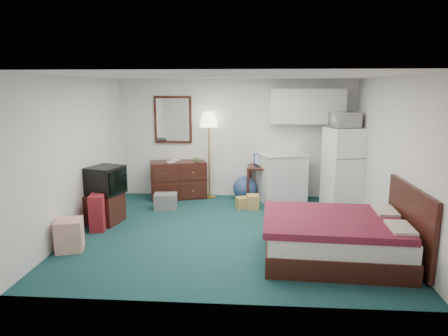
# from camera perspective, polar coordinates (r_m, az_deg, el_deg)

# --- Properties ---
(floor) EXTENTS (5.00, 4.50, 0.01)m
(floor) POSITION_cam_1_polar(r_m,az_deg,el_deg) (6.65, 0.88, -9.03)
(floor) COLOR #122D31
(floor) RESTS_ON ground
(ceiling) EXTENTS (5.00, 4.50, 0.01)m
(ceiling) POSITION_cam_1_polar(r_m,az_deg,el_deg) (6.23, 0.95, 13.04)
(ceiling) COLOR white
(ceiling) RESTS_ON walls
(walls) EXTENTS (5.01, 4.51, 2.50)m
(walls) POSITION_cam_1_polar(r_m,az_deg,el_deg) (6.32, 0.91, 1.64)
(walls) COLOR white
(walls) RESTS_ON floor
(mirror) EXTENTS (0.80, 0.06, 1.00)m
(mirror) POSITION_cam_1_polar(r_m,az_deg,el_deg) (8.64, -7.29, 6.86)
(mirror) COLOR white
(mirror) RESTS_ON walls
(upper_cabinets) EXTENTS (1.50, 0.35, 0.70)m
(upper_cabinets) POSITION_cam_1_polar(r_m,az_deg,el_deg) (8.38, 11.80, 8.63)
(upper_cabinets) COLOR silver
(upper_cabinets) RESTS_ON walls
(headboard) EXTENTS (0.06, 1.56, 1.00)m
(headboard) POSITION_cam_1_polar(r_m,az_deg,el_deg) (5.93, 25.00, -7.11)
(headboard) COLOR black
(headboard) RESTS_ON walls
(dresser) EXTENTS (1.26, 0.83, 0.79)m
(dresser) POSITION_cam_1_polar(r_m,az_deg,el_deg) (8.57, -6.54, -1.66)
(dresser) COLOR black
(dresser) RESTS_ON floor
(floor_lamp) EXTENTS (0.44, 0.44, 1.83)m
(floor_lamp) POSITION_cam_1_polar(r_m,az_deg,el_deg) (8.42, -2.14, 1.79)
(floor_lamp) COLOR gold
(floor_lamp) RESTS_ON floor
(desk) EXTENTS (0.62, 0.62, 0.72)m
(desk) POSITION_cam_1_polar(r_m,az_deg,el_deg) (8.39, 5.35, -2.16)
(desk) COLOR black
(desk) RESTS_ON floor
(exercise_ball) EXTENTS (0.61, 0.61, 0.50)m
(exercise_ball) POSITION_cam_1_polar(r_m,az_deg,el_deg) (8.43, 2.97, -2.85)
(exercise_ball) COLOR navy
(exercise_ball) RESTS_ON floor
(kitchen_counter) EXTENTS (1.06, 0.92, 0.97)m
(kitchen_counter) POSITION_cam_1_polar(r_m,az_deg,el_deg) (8.36, 8.21, -1.40)
(kitchen_counter) COLOR silver
(kitchen_counter) RESTS_ON floor
(fridge) EXTENTS (0.79, 0.79, 1.56)m
(fridge) POSITION_cam_1_polar(r_m,az_deg,el_deg) (8.16, 16.65, 0.05)
(fridge) COLOR white
(fridge) RESTS_ON floor
(bed) EXTENTS (1.92, 1.53, 0.59)m
(bed) POSITION_cam_1_polar(r_m,az_deg,el_deg) (5.74, 15.46, -9.73)
(bed) COLOR maroon
(bed) RESTS_ON floor
(tv_stand) EXTENTS (0.61, 0.64, 0.51)m
(tv_stand) POSITION_cam_1_polar(r_m,az_deg,el_deg) (7.29, -16.65, -5.56)
(tv_stand) COLOR black
(tv_stand) RESTS_ON floor
(suitcase) EXTENTS (0.29, 0.41, 0.60)m
(suitcase) POSITION_cam_1_polar(r_m,az_deg,el_deg) (6.96, -17.58, -6.04)
(suitcase) COLOR maroon
(suitcase) RESTS_ON floor
(retail_box) EXTENTS (0.46, 0.46, 0.46)m
(retail_box) POSITION_cam_1_polar(r_m,az_deg,el_deg) (6.26, -21.22, -8.92)
(retail_box) COLOR white
(retail_box) RESTS_ON floor
(file_bin) EXTENTS (0.47, 0.38, 0.30)m
(file_bin) POSITION_cam_1_polar(r_m,az_deg,el_deg) (7.86, -8.33, -4.74)
(file_bin) COLOR slate
(file_bin) RESTS_ON floor
(cardboard_box_a) EXTENTS (0.32, 0.29, 0.22)m
(cardboard_box_a) POSITION_cam_1_polar(r_m,az_deg,el_deg) (7.86, 2.76, -4.95)
(cardboard_box_a) COLOR #B18B48
(cardboard_box_a) RESTS_ON floor
(cardboard_box_b) EXTENTS (0.26, 0.29, 0.27)m
(cardboard_box_b) POSITION_cam_1_polar(r_m,az_deg,el_deg) (7.83, 4.13, -4.83)
(cardboard_box_b) COLOR #B18B48
(cardboard_box_b) RESTS_ON floor
(laptop) EXTENTS (0.39, 0.34, 0.23)m
(laptop) POSITION_cam_1_polar(r_m,az_deg,el_deg) (8.32, 5.63, 1.07)
(laptop) COLOR black
(laptop) RESTS_ON desk
(crt_tv) EXTENTS (0.67, 0.70, 0.48)m
(crt_tv) POSITION_cam_1_polar(r_m,az_deg,el_deg) (7.19, -16.58, -1.70)
(crt_tv) COLOR black
(crt_tv) RESTS_ON tv_stand
(microwave) EXTENTS (0.59, 0.43, 0.36)m
(microwave) POSITION_cam_1_polar(r_m,az_deg,el_deg) (8.06, 16.89, 6.82)
(microwave) COLOR white
(microwave) RESTS_ON fridge
(book_a) EXTENTS (0.15, 0.09, 0.22)m
(book_a) POSITION_cam_1_polar(r_m,az_deg,el_deg) (8.36, -8.19, 1.50)
(book_a) COLOR #B18B48
(book_a) RESTS_ON dresser
(book_b) EXTENTS (0.15, 0.11, 0.23)m
(book_b) POSITION_cam_1_polar(r_m,az_deg,el_deg) (8.55, -7.45, 1.77)
(book_b) COLOR #B18B48
(book_b) RESTS_ON dresser
(mug) EXTENTS (0.13, 0.11, 0.11)m
(mug) POSITION_cam_1_polar(r_m,az_deg,el_deg) (8.38, -3.93, 1.23)
(mug) COLOR #49793E
(mug) RESTS_ON dresser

